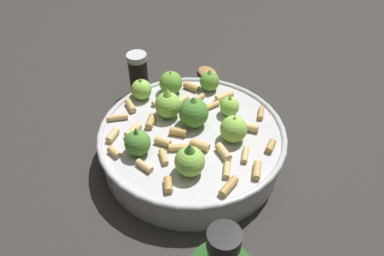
{
  "coord_description": "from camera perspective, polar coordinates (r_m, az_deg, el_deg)",
  "views": [
    {
      "loc": [
        -0.06,
        0.45,
        0.48
      ],
      "look_at": [
        0.0,
        0.0,
        0.07
      ],
      "focal_mm": 36.37,
      "sensor_mm": 36.0,
      "label": 1
    }
  ],
  "objects": [
    {
      "name": "pepper_shaker",
      "position": [
        0.77,
        -7.85,
        7.79
      ],
      "size": [
        0.04,
        0.04,
        0.09
      ],
      "color": "black",
      "rests_on": "ground"
    },
    {
      "name": "cooking_pan",
      "position": [
        0.63,
        -0.1,
        -1.81
      ],
      "size": [
        0.3,
        0.3,
        0.11
      ],
      "color": "#B7B7BC",
      "rests_on": "ground"
    },
    {
      "name": "ground_plane",
      "position": [
        0.66,
        -0.0,
        -4.3
      ],
      "size": [
        2.4,
        2.4,
        0.0
      ],
      "primitive_type": "plane",
      "color": "#2D2B28"
    },
    {
      "name": "wooden_spoon",
      "position": [
        0.8,
        4.35,
        5.93
      ],
      "size": [
        0.15,
        0.18,
        0.02
      ],
      "color": "#9E703D",
      "rests_on": "ground"
    }
  ]
}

